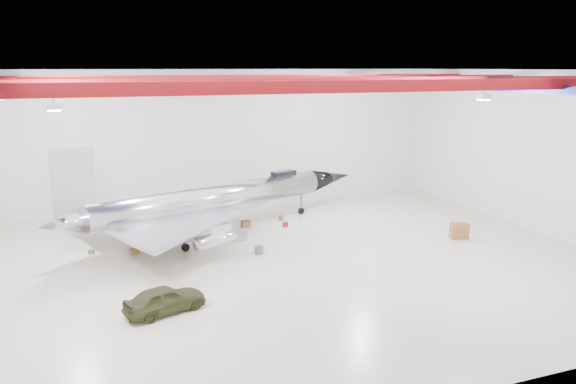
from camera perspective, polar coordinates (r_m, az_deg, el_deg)
name	(u,v)px	position (r m, az deg, el deg)	size (l,w,h in m)	color
floor	(260,265)	(32.59, -2.90, -7.46)	(40.00, 40.00, 0.00)	beige
wall_back	(202,140)	(45.51, -8.78, 5.28)	(40.00, 40.00, 0.00)	silver
wall_right	(540,153)	(41.71, 24.24, 3.67)	(30.00, 30.00, 0.00)	silver
ceiling	(257,70)	(30.63, -3.13, 12.27)	(40.00, 40.00, 0.00)	#0A0F38
ceiling_structure	(258,83)	(30.64, -3.12, 11.00)	(39.50, 29.50, 1.08)	maroon
jet_aircraft	(213,202)	(38.44, -7.62, -0.99)	(23.88, 17.99, 6.75)	silver
jeep	(165,299)	(27.04, -12.40, -10.60)	(1.52, 3.79, 1.29)	#34361B
desk	(459,231)	(39.03, 17.01, -3.78)	(1.17, 0.58, 1.07)	brown
crate_ply	(135,251)	(35.60, -15.33, -5.84)	(0.52, 0.41, 0.36)	olive
engine_drum	(259,250)	(34.46, -2.97, -5.90)	(0.54, 0.54, 0.48)	#59595B
parts_bin	(246,224)	(40.17, -4.30, -3.25)	(0.64, 0.51, 0.45)	olive
crate_small	(91,252)	(36.53, -19.36, -5.74)	(0.35, 0.28, 0.24)	#59595B
tool_chest	(285,224)	(40.13, -0.27, -3.31)	(0.39, 0.39, 0.35)	maroon
spares_box	(281,218)	(41.84, -0.70, -2.65)	(0.38, 0.38, 0.35)	#59595B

